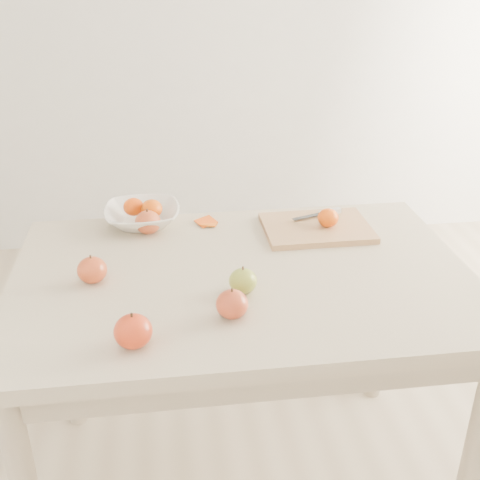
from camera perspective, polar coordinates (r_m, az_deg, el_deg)
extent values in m
plane|color=#C6B293|center=(2.05, 0.20, -21.68)|extent=(3.50, 3.50, 0.00)
cube|color=beige|center=(1.58, 0.24, -3.72)|extent=(1.20, 0.80, 0.04)
cylinder|color=#BCAA8E|center=(2.09, -16.14, -8.85)|extent=(0.06, 0.06, 0.71)
cylinder|color=#BCAA8E|center=(2.19, 13.22, -6.76)|extent=(0.06, 0.06, 0.71)
cylinder|color=#BCAA8E|center=(1.71, 21.27, -18.96)|extent=(0.06, 0.06, 0.71)
cube|color=tan|center=(1.81, 7.28, 1.14)|extent=(0.32, 0.23, 0.02)
ellipsoid|color=#DD5E07|center=(1.79, 8.35, 2.11)|extent=(0.06, 0.06, 0.05)
imported|color=white|center=(1.85, -9.24, 2.29)|extent=(0.23, 0.23, 0.06)
ellipsoid|color=#DF3A07|center=(1.85, -10.07, 3.13)|extent=(0.06, 0.06, 0.05)
ellipsoid|color=orange|center=(1.83, -8.37, 2.96)|extent=(0.06, 0.06, 0.06)
cube|color=#D24A0E|center=(1.85, -3.24, 1.63)|extent=(0.07, 0.07, 0.01)
cube|color=#DC5E0F|center=(1.83, -2.95, 1.41)|extent=(0.05, 0.05, 0.01)
cube|color=silver|center=(1.88, 8.51, 2.65)|extent=(0.08, 0.04, 0.01)
cube|color=#3B3D43|center=(1.84, 6.34, 2.20)|extent=(0.10, 0.05, 0.00)
ellipsoid|color=olive|center=(1.47, 0.28, -3.89)|extent=(0.07, 0.07, 0.06)
ellipsoid|color=maroon|center=(1.30, -10.10, -8.52)|extent=(0.08, 0.08, 0.07)
ellipsoid|color=maroon|center=(1.56, -13.84, -2.78)|extent=(0.08, 0.08, 0.07)
ellipsoid|color=maroon|center=(1.38, -0.76, -6.11)|extent=(0.08, 0.08, 0.07)
ellipsoid|color=maroon|center=(1.79, -8.72, 1.66)|extent=(0.08, 0.08, 0.07)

